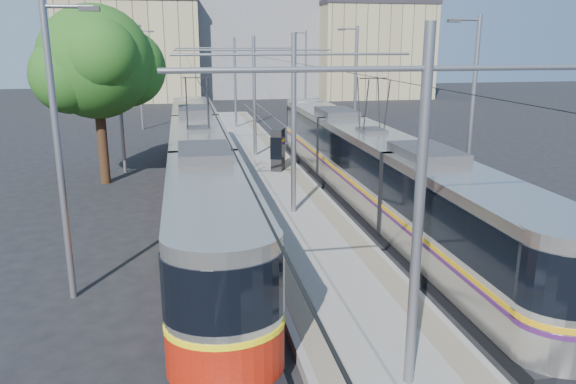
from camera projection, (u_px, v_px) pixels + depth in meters
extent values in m
plane|color=black|center=(350.00, 306.00, 15.24)|extent=(160.00, 160.00, 0.00)
cube|color=gray|center=(262.00, 168.00, 31.34)|extent=(4.00, 50.00, 0.30)
cube|color=gray|center=(236.00, 166.00, 31.04)|extent=(0.70, 50.00, 0.01)
cube|color=gray|center=(288.00, 164.00, 31.56)|extent=(0.70, 50.00, 0.01)
cube|color=gray|center=(184.00, 173.00, 30.60)|extent=(0.07, 70.00, 0.03)
cube|color=gray|center=(210.00, 172.00, 30.86)|extent=(0.07, 70.00, 0.03)
cube|color=gray|center=(312.00, 168.00, 31.89)|extent=(0.07, 70.00, 0.03)
cube|color=gray|center=(337.00, 167.00, 32.14)|extent=(0.07, 70.00, 0.03)
cube|color=black|center=(201.00, 199.00, 24.98)|extent=(2.30, 29.59, 0.40)
cube|color=#B4B0A5|center=(200.00, 162.00, 24.55)|extent=(2.40, 27.99, 2.90)
cube|color=black|center=(199.00, 151.00, 24.42)|extent=(2.43, 27.99, 1.30)
cube|color=yellow|center=(200.00, 171.00, 24.66)|extent=(2.43, 27.99, 0.12)
cube|color=#A91909|center=(201.00, 182.00, 24.79)|extent=(2.42, 27.99, 1.10)
cube|color=#2D2D30|center=(198.00, 126.00, 24.14)|extent=(1.68, 3.00, 0.30)
cube|color=black|center=(369.00, 201.00, 24.54)|extent=(2.30, 27.50, 0.40)
cube|color=#B7B2A8|center=(370.00, 165.00, 24.12)|extent=(2.40, 25.90, 2.90)
cube|color=black|center=(371.00, 153.00, 23.99)|extent=(2.43, 25.90, 1.30)
cube|color=orange|center=(370.00, 174.00, 24.22)|extent=(2.43, 25.90, 0.12)
cube|color=#3E1549|center=(370.00, 177.00, 24.26)|extent=(2.43, 25.90, 0.10)
cube|color=#2D2D30|center=(372.00, 128.00, 23.70)|extent=(1.68, 3.00, 0.30)
cylinder|color=gray|center=(418.00, 216.00, 10.46)|extent=(0.20, 0.20, 7.00)
cylinder|color=gray|center=(428.00, 68.00, 9.76)|extent=(9.20, 0.10, 0.10)
cylinder|color=gray|center=(294.00, 126.00, 21.85)|extent=(0.20, 0.20, 7.00)
cylinder|color=gray|center=(294.00, 54.00, 21.15)|extent=(9.20, 0.10, 0.10)
cylinder|color=gray|center=(254.00, 97.00, 33.24)|extent=(0.20, 0.20, 7.00)
cylinder|color=gray|center=(254.00, 50.00, 32.55)|extent=(9.20, 0.10, 0.10)
cylinder|color=gray|center=(235.00, 83.00, 44.64)|extent=(0.20, 0.20, 7.00)
cylinder|color=gray|center=(234.00, 48.00, 43.94)|extent=(9.20, 0.10, 0.10)
cylinder|color=black|center=(193.00, 70.00, 29.30)|extent=(0.02, 70.00, 0.02)
cylinder|color=black|center=(326.00, 69.00, 30.59)|extent=(0.02, 70.00, 0.02)
cylinder|color=gray|center=(59.00, 158.00, 14.77)|extent=(0.18, 0.18, 8.00)
cube|color=#2D2D30|center=(89.00, 9.00, 13.99)|extent=(0.50, 0.22, 0.12)
cylinder|color=gray|center=(120.00, 99.00, 29.96)|extent=(0.18, 0.18, 8.00)
cube|color=#2D2D30|center=(136.00, 26.00, 29.18)|extent=(0.50, 0.22, 0.12)
cylinder|color=gray|center=(140.00, 80.00, 45.15)|extent=(0.18, 0.18, 8.00)
cube|color=#2D2D30|center=(151.00, 32.00, 44.37)|extent=(0.50, 0.22, 0.12)
cylinder|color=gray|center=(472.00, 116.00, 23.14)|extent=(0.18, 0.18, 8.00)
cube|color=#2D2D30|center=(454.00, 21.00, 21.97)|extent=(0.50, 0.22, 0.12)
cylinder|color=gray|center=(356.00, 87.00, 38.33)|extent=(0.18, 0.18, 8.00)
cube|color=#2D2D30|center=(342.00, 30.00, 37.16)|extent=(0.50, 0.22, 0.12)
cylinder|color=gray|center=(306.00, 74.00, 53.52)|extent=(0.18, 0.18, 8.00)
cube|color=#2D2D30|center=(294.00, 33.00, 52.35)|extent=(0.50, 0.22, 0.12)
cube|color=black|center=(278.00, 150.00, 29.85)|extent=(0.89, 1.11, 2.22)
cube|color=black|center=(278.00, 147.00, 29.81)|extent=(0.94, 1.16, 1.16)
cylinder|color=#382314|center=(103.00, 148.00, 28.10)|extent=(0.50, 0.50, 3.63)
sphere|color=#1E4B15|center=(96.00, 62.00, 27.01)|extent=(5.45, 5.45, 5.45)
sphere|color=#1E4B15|center=(127.00, 68.00, 28.21)|extent=(3.86, 3.86, 3.86)
cube|color=tan|center=(132.00, 52.00, 68.93)|extent=(16.00, 12.00, 11.48)
cube|color=#262328|center=(128.00, 1.00, 67.39)|extent=(16.32, 12.24, 0.50)
cube|color=slate|center=(256.00, 30.00, 74.85)|extent=(18.00, 14.00, 17.14)
cube|color=tan|center=(370.00, 52.00, 72.40)|extent=(14.00, 10.00, 11.37)
cube|color=#262328|center=(372.00, 4.00, 70.87)|extent=(14.28, 10.20, 0.50)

